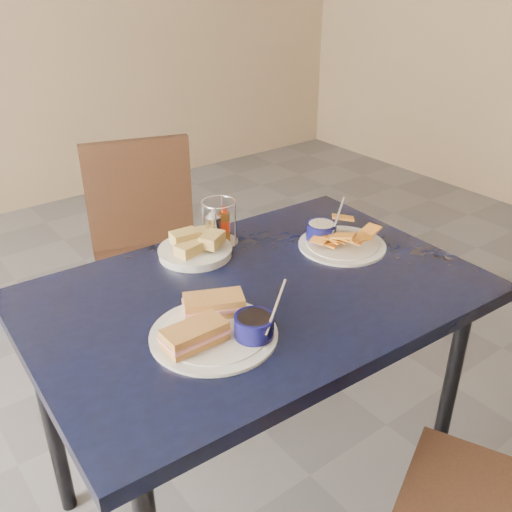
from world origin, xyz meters
TOP-DOWN VIEW (x-y plane):
  - ground at (0.00, 0.00)m, footprint 6.00×6.00m
  - dining_table at (0.20, -0.25)m, footprint 1.18×0.81m
  - chair_far at (0.30, 0.63)m, footprint 0.52×0.52m
  - sandwich_plate at (0.01, -0.35)m, footprint 0.31×0.29m
  - plantain_plate at (0.54, -0.19)m, footprint 0.26×0.26m
  - bread_basket at (0.18, 0.00)m, footprint 0.21×0.21m
  - condiment_caddy at (0.27, 0.03)m, footprint 0.11×0.11m

SIDE VIEW (x-z plane):
  - ground at x=0.00m, z-range 0.00..0.00m
  - chair_far at x=0.30m, z-range 0.06..0.95m
  - dining_table at x=0.20m, z-range 0.30..1.05m
  - plantain_plate at x=0.54m, z-range 0.71..0.83m
  - sandwich_plate at x=0.01m, z-range 0.71..0.83m
  - bread_basket at x=0.18m, z-range 0.74..0.81m
  - condiment_caddy at x=0.27m, z-range 0.74..0.87m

